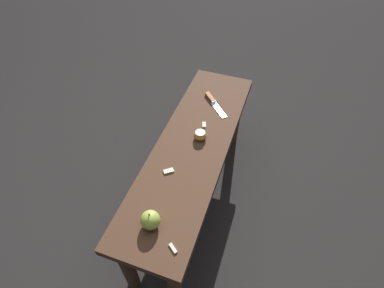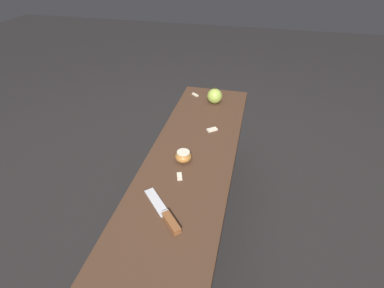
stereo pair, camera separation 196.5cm
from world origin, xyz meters
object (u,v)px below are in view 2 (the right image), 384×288
knife (167,216)px  apple_whole (215,96)px  apple_cut (183,156)px  wooden_bench (192,170)px

knife → apple_whole: size_ratio=2.03×
knife → apple_cut: bearing=-39.3°
knife → apple_cut: size_ratio=2.77×
knife → apple_cut: 0.29m
apple_whole → apple_cut: (-0.51, 0.04, -0.02)m
knife → apple_whole: 0.79m
wooden_bench → apple_cut: 0.12m
knife → apple_cut: apple_cut is taller
wooden_bench → apple_cut: (-0.05, 0.02, 0.11)m
knife → apple_whole: (0.79, -0.02, 0.03)m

